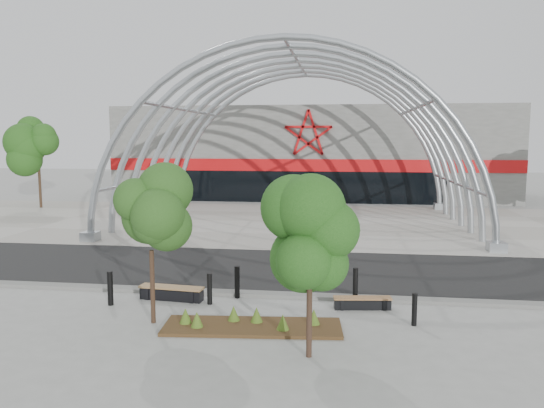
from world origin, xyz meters
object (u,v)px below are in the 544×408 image
at_px(street_tree_0, 151,221).
at_px(street_tree_1, 310,239).
at_px(bench_1, 362,303).
at_px(bollard_2, 237,282).
at_px(bench_0, 172,293).

bearing_deg(street_tree_0, street_tree_1, -21.37).
xyz_separation_m(street_tree_0, bench_1, (6.00, 2.08, -2.80)).
height_order(street_tree_1, bench_1, street_tree_1).
bearing_deg(street_tree_0, bollard_2, 54.48).
relative_size(bench_0, bollard_2, 2.04).
xyz_separation_m(street_tree_0, street_tree_1, (4.60, -1.80, -0.06)).
relative_size(street_tree_0, bollard_2, 3.87).
height_order(street_tree_0, bench_0, street_tree_0).
height_order(street_tree_1, bollard_2, street_tree_1).
bearing_deg(bench_1, street_tree_1, -109.93).
bearing_deg(street_tree_1, bollard_2, 120.92).
distance_m(street_tree_0, bollard_2, 4.10).
height_order(bench_1, bollard_2, bollard_2).
bearing_deg(bollard_2, street_tree_0, -125.52).
xyz_separation_m(bench_0, bollard_2, (2.10, 0.50, 0.32)).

